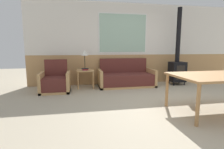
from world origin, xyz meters
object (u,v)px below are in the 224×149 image
table_lamp (85,54)px  dining_table (218,78)px  armchair (55,82)px  wood_stove (177,64)px  side_table (85,73)px  couch (126,78)px

table_lamp → dining_table: (2.38, -2.70, -0.39)m
armchair → wood_stove: bearing=-5.7°
side_table → dining_table: (2.37, -2.61, 0.21)m
dining_table → wood_stove: size_ratio=0.65×
side_table → table_lamp: size_ratio=0.91×
dining_table → wood_stove: wood_stove is taller
couch → dining_table: size_ratio=1.08×
dining_table → side_table: bearing=132.2°
couch → wood_stove: (1.76, -0.06, 0.43)m
side_table → dining_table: bearing=-47.8°
couch → wood_stove: size_ratio=0.70×
armchair → side_table: (0.85, 0.39, 0.19)m
dining_table → wood_stove: bearing=74.9°
table_lamp → dining_table: 3.62m
dining_table → armchair: bearing=145.4°
side_table → couch: bearing=-1.7°
armchair → wood_stove: size_ratio=0.35×
armchair → dining_table: 3.94m
side_table → dining_table: dining_table is taller
couch → dining_table: couch is taller
side_table → dining_table: 3.54m
wood_stove → table_lamp: bearing=176.4°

